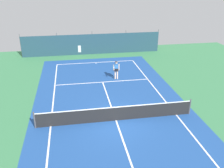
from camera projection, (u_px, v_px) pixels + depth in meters
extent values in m
plane|color=#387A4C|center=(116.00, 120.00, 15.82)|extent=(36.00, 36.00, 0.00)
cube|color=#1E478C|center=(116.00, 120.00, 15.82)|extent=(11.02, 26.60, 0.01)
cube|color=white|center=(96.00, 63.00, 26.57)|extent=(8.22, 0.10, 0.01)
cube|color=white|center=(51.00, 126.00, 15.17)|extent=(0.10, 23.80, 0.01)
cube|color=white|center=(176.00, 115.00, 16.45)|extent=(0.10, 23.80, 0.01)
cube|color=white|center=(103.00, 82.00, 21.60)|extent=(8.22, 0.10, 0.01)
cube|color=white|center=(116.00, 120.00, 15.81)|extent=(0.10, 12.80, 0.01)
cube|color=white|center=(96.00, 63.00, 26.44)|extent=(0.10, 0.30, 0.01)
cube|color=black|center=(116.00, 114.00, 15.63)|extent=(9.92, 0.03, 0.95)
cube|color=white|center=(116.00, 107.00, 15.43)|extent=(9.92, 0.04, 0.05)
cylinder|color=#47474C|center=(35.00, 120.00, 14.82)|extent=(0.10, 0.10, 1.10)
cylinder|color=#47474C|center=(190.00, 107.00, 16.38)|extent=(0.10, 0.10, 1.10)
cube|color=#1E3D4C|center=(92.00, 44.00, 29.06)|extent=(16.22, 0.06, 2.40)
cylinder|color=#595B60|center=(21.00, 46.00, 27.79)|extent=(0.08, 0.08, 2.70)
cylinder|color=#595B60|center=(57.00, 44.00, 28.42)|extent=(0.08, 0.08, 2.70)
cylinder|color=#595B60|center=(92.00, 43.00, 29.06)|extent=(0.08, 0.08, 2.70)
cylinder|color=#595B60|center=(126.00, 42.00, 29.69)|extent=(0.08, 0.08, 2.70)
cylinder|color=#595B60|center=(158.00, 40.00, 30.32)|extent=(0.08, 0.08, 2.70)
cube|color=#234C1E|center=(92.00, 48.00, 29.86)|extent=(14.60, 0.70, 1.10)
cylinder|color=beige|center=(117.00, 75.00, 22.14)|extent=(0.12, 0.12, 0.82)
cylinder|color=beige|center=(115.00, 75.00, 22.14)|extent=(0.12, 0.12, 0.82)
cylinder|color=black|center=(116.00, 70.00, 21.95)|extent=(0.40, 0.40, 0.22)
cube|color=#2D6BB7|center=(116.00, 67.00, 21.87)|extent=(0.39, 0.25, 0.56)
sphere|color=beige|center=(116.00, 63.00, 21.69)|extent=(0.22, 0.22, 0.22)
cylinder|color=black|center=(116.00, 62.00, 21.66)|extent=(0.23, 0.23, 0.04)
cylinder|color=beige|center=(119.00, 67.00, 21.86)|extent=(0.09, 0.09, 0.58)
cylinder|color=beige|center=(114.00, 68.00, 21.74)|extent=(0.17, 0.53, 0.41)
cylinder|color=black|center=(113.00, 70.00, 21.51)|extent=(0.07, 0.28, 0.13)
torus|color=teal|center=(113.00, 68.00, 21.42)|extent=(0.32, 0.17, 0.29)
sphere|color=#CCDB33|center=(111.00, 62.00, 26.79)|extent=(0.07, 0.07, 0.07)
cube|color=silver|center=(75.00, 45.00, 30.86)|extent=(2.32, 4.39, 0.80)
cube|color=#2D333D|center=(75.00, 39.00, 30.59)|extent=(1.76, 2.07, 0.56)
cylinder|color=black|center=(69.00, 45.00, 32.18)|extent=(0.30, 0.66, 0.64)
cylinder|color=black|center=(83.00, 45.00, 32.25)|extent=(0.30, 0.66, 0.64)
cylinder|color=black|center=(67.00, 51.00, 29.79)|extent=(0.30, 0.66, 0.64)
cylinder|color=black|center=(82.00, 50.00, 29.86)|extent=(0.30, 0.66, 0.64)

